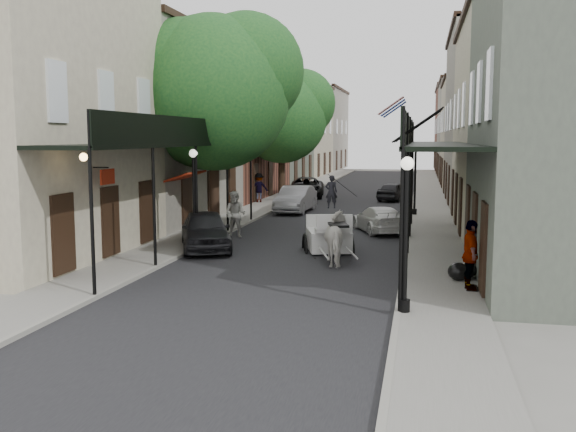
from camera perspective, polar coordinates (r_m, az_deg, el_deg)
The scene contains 24 objects.
ground at distance 18.31m, azimuth -2.58°, elevation -6.50°, with size 140.00×140.00×0.00m, color gray.
road at distance 37.75m, azimuth 4.96°, elevation 0.49°, with size 8.00×90.00×0.01m, color black.
sidewalk_left at distance 38.65m, azimuth -2.42°, elevation 0.74°, with size 2.20×90.00×0.12m, color gray.
sidewalk_right at distance 37.49m, azimuth 12.57°, elevation 0.39°, with size 2.20×90.00×0.12m, color gray.
building_row_left at distance 49.02m, azimuth -3.68°, elevation 8.14°, with size 5.00×80.00×10.50m, color beige.
building_row_right at distance 47.44m, azimuth 16.98°, elevation 7.89°, with size 5.00×80.00×10.50m, color gray.
gallery_left at distance 25.92m, azimuth -9.12°, elevation 6.43°, with size 2.20×18.05×4.88m.
gallery_right at distance 24.23m, azimuth 12.70°, elevation 6.31°, with size 2.20×18.05×4.88m.
tree_near at distance 28.83m, azimuth -5.79°, elevation 11.38°, with size 7.31×6.80×9.63m.
tree_far at distance 42.35m, azimuth -0.06°, elevation 9.12°, with size 6.45×6.00×8.61m.
lamppost_right_near at distance 15.41m, azimuth 10.42°, elevation -1.42°, with size 0.32×0.32×3.71m.
lamppost_left at distance 24.86m, azimuth -8.35°, elevation 1.80°, with size 0.32×0.32×3.71m.
lamppost_right_far at distance 35.32m, azimuth 11.23°, elevation 3.26°, with size 0.32×0.32×3.71m.
horse at distance 21.71m, azimuth 4.53°, elevation -2.01°, with size 0.95×2.08×1.76m, color silver.
carriage at distance 24.36m, azimuth 3.51°, elevation -0.39°, with size 2.28×2.90×2.95m.
pedestrian_walking at distance 27.55m, azimuth -4.70°, elevation 0.15°, with size 0.97×0.76×1.99m, color beige.
pedestrian_sidewalk_left at distance 41.32m, azimuth -2.60°, elevation 2.53°, with size 1.20×0.69×1.86m, color gray.
pedestrian_sidewalk_right at distance 18.17m, azimuth 15.93°, elevation -3.37°, with size 1.13×0.47×1.93m, color gray.
car_left_near at distance 24.66m, azimuth -7.36°, elevation -1.27°, with size 1.78×4.41×1.50m, color black.
car_left_mid at distance 36.71m, azimuth 0.68°, elevation 1.50°, with size 1.59×4.55×1.50m, color #9C9BA0.
car_left_far at distance 45.71m, azimuth 1.62°, elevation 2.54°, with size 2.38×5.16×1.43m, color black.
car_right_near at distance 29.25m, azimuth 8.09°, elevation -0.30°, with size 1.65×4.07×1.18m, color silver.
car_right_far at distance 44.01m, azimuth 9.35°, elevation 2.17°, with size 1.49×3.71×1.26m, color black.
trash_bags at distance 19.61m, azimuth 15.23°, elevation -4.74°, with size 0.88×1.03×0.53m.
Camera 1 is at (4.43, -17.25, 4.28)m, focal length 40.00 mm.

